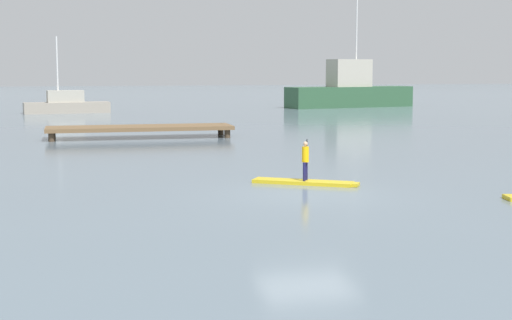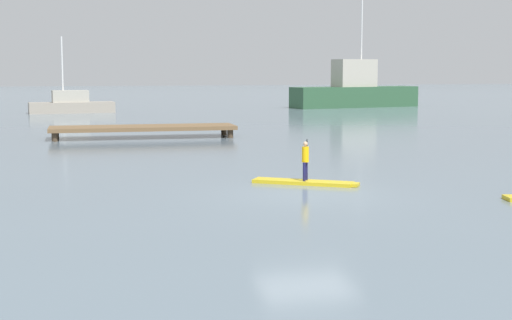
% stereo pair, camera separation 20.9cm
% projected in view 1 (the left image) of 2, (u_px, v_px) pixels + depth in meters
% --- Properties ---
extents(ground_plane, '(240.00, 240.00, 0.00)m').
position_uv_depth(ground_plane, '(307.00, 195.00, 19.95)').
color(ground_plane, slate).
extents(paddleboard_near, '(2.85, 2.01, 0.10)m').
position_uv_depth(paddleboard_near, '(305.00, 182.00, 21.77)').
color(paddleboard_near, gold).
rests_on(paddleboard_near, ground).
extents(paddler_child_solo, '(0.27, 0.35, 1.16)m').
position_uv_depth(paddler_child_solo, '(305.00, 159.00, 21.70)').
color(paddler_child_solo, '#19194C').
rests_on(paddler_child_solo, paddleboard_near).
extents(fishing_boat_white_large, '(11.26, 4.69, 10.82)m').
position_uv_depth(fishing_boat_white_large, '(350.00, 91.00, 63.60)').
color(fishing_boat_white_large, '#2D5638').
rests_on(fishing_boat_white_large, ground).
extents(fishing_boat_green_midground, '(6.16, 2.31, 5.48)m').
position_uv_depth(fishing_boat_green_midground, '(66.00, 104.00, 55.36)').
color(fishing_boat_green_midground, '#9E9384').
rests_on(fishing_boat_green_midground, ground).
extents(floating_dock, '(8.58, 2.23, 0.56)m').
position_uv_depth(floating_dock, '(140.00, 128.00, 35.89)').
color(floating_dock, brown).
rests_on(floating_dock, ground).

